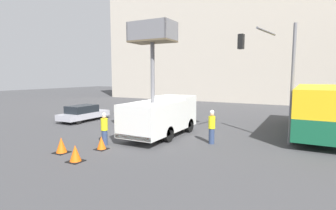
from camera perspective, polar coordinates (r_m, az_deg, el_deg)
ground_plane at (r=17.50m, az=-5.49°, el=-6.32°), size 120.00×120.00×0.00m
building_backdrop_far at (r=43.73m, az=15.87°, el=14.83°), size 44.00×10.00×20.91m
utility_truck at (r=16.45m, az=-1.58°, el=-1.67°), size 2.58×6.05×6.91m
city_bus at (r=19.98m, az=29.76°, el=-0.20°), size 2.60×10.68×3.14m
traffic_light_pole at (r=16.24m, az=22.03°, el=8.08°), size 3.26×3.01×6.67m
road_worker_near_truck at (r=15.01m, az=-13.68°, el=-5.05°), size 0.38×0.38×1.82m
road_worker_directing at (r=15.02m, az=9.50°, el=-4.69°), size 0.38×0.38×1.93m
traffic_cone_near_truck at (r=14.25m, az=-22.20°, el=-8.18°), size 0.68×0.68×0.78m
traffic_cone_mid_road at (r=14.26m, az=-14.30°, el=-8.07°), size 0.61×0.61×0.69m
traffic_cone_far_side at (r=12.63m, az=-19.53°, el=-9.98°), size 0.66×0.66×0.76m
parked_car_curbside at (r=23.42m, az=-17.93°, el=-1.65°), size 1.76×4.50×1.36m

